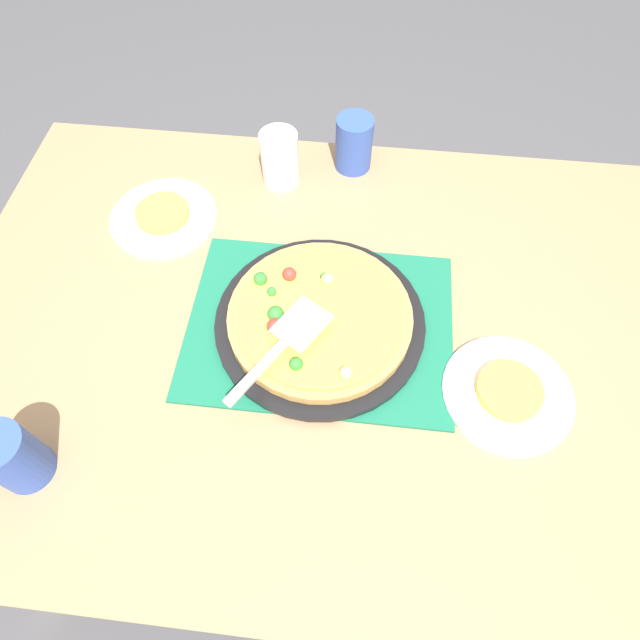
# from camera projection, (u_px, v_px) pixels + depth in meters

# --- Properties ---
(ground_plane) EXTENTS (8.00, 8.00, 0.00)m
(ground_plane) POSITION_uv_depth(u_px,v_px,m) (320.00, 456.00, 1.62)
(ground_plane) COLOR #4C4C51
(dining_table) EXTENTS (1.40, 1.00, 0.75)m
(dining_table) POSITION_uv_depth(u_px,v_px,m) (320.00, 354.00, 1.08)
(dining_table) COLOR #9E7A56
(dining_table) RESTS_ON ground_plane
(placemat) EXTENTS (0.48, 0.36, 0.01)m
(placemat) POSITION_uv_depth(u_px,v_px,m) (320.00, 325.00, 0.98)
(placemat) COLOR #196B4C
(placemat) RESTS_ON dining_table
(pizza_pan) EXTENTS (0.38, 0.38, 0.01)m
(pizza_pan) POSITION_uv_depth(u_px,v_px,m) (320.00, 322.00, 0.97)
(pizza_pan) COLOR black
(pizza_pan) RESTS_ON placemat
(pizza) EXTENTS (0.33, 0.33, 0.05)m
(pizza) POSITION_uv_depth(u_px,v_px,m) (319.00, 316.00, 0.96)
(pizza) COLOR tan
(pizza) RESTS_ON pizza_pan
(plate_near_left) EXTENTS (0.22, 0.22, 0.01)m
(plate_near_left) POSITION_uv_depth(u_px,v_px,m) (507.00, 394.00, 0.91)
(plate_near_left) COLOR white
(plate_near_left) RESTS_ON dining_table
(plate_far_right) EXTENTS (0.22, 0.22, 0.01)m
(plate_far_right) POSITION_uv_depth(u_px,v_px,m) (164.00, 217.00, 1.12)
(plate_far_right) COLOR white
(plate_far_right) RESTS_ON dining_table
(served_slice_left) EXTENTS (0.11, 0.11, 0.02)m
(served_slice_left) POSITION_uv_depth(u_px,v_px,m) (510.00, 390.00, 0.90)
(served_slice_left) COLOR #EAB747
(served_slice_left) RESTS_ON plate_near_left
(served_slice_right) EXTENTS (0.11, 0.11, 0.02)m
(served_slice_right) POSITION_uv_depth(u_px,v_px,m) (162.00, 213.00, 1.11)
(served_slice_right) COLOR #EAB747
(served_slice_right) RESTS_ON plate_far_right
(cup_near) EXTENTS (0.08, 0.08, 0.12)m
(cup_near) POSITION_uv_depth(u_px,v_px,m) (13.00, 457.00, 0.79)
(cup_near) COLOR #3351AD
(cup_near) RESTS_ON dining_table
(cup_far) EXTENTS (0.08, 0.08, 0.12)m
(cup_far) POSITION_uv_depth(u_px,v_px,m) (280.00, 159.00, 1.14)
(cup_far) COLOR white
(cup_far) RESTS_ON dining_table
(cup_corner) EXTENTS (0.08, 0.08, 0.12)m
(cup_corner) POSITION_uv_depth(u_px,v_px,m) (354.00, 144.00, 1.16)
(cup_corner) COLOR #3351AD
(cup_corner) RESTS_ON dining_table
(pizza_server) EXTENTS (0.16, 0.22, 0.01)m
(pizza_server) POSITION_uv_depth(u_px,v_px,m) (284.00, 343.00, 0.88)
(pizza_server) COLOR silver
(pizza_server) RESTS_ON pizza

